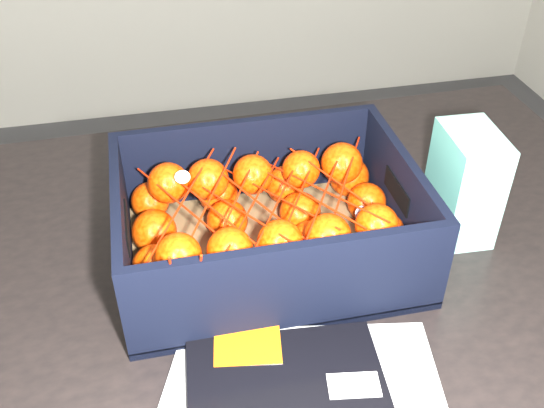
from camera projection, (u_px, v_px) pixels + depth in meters
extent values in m
cube|color=black|center=(250.00, 279.00, 0.84)|extent=(1.22, 0.83, 0.04)
cylinder|color=black|center=(461.00, 256.00, 1.44)|extent=(0.06, 0.06, 0.71)
cube|color=orange|center=(247.00, 345.00, 0.70)|extent=(0.08, 0.07, 0.00)
cube|color=white|center=(354.00, 385.00, 0.66)|extent=(0.06, 0.04, 0.00)
cube|color=olive|center=(267.00, 252.00, 0.85)|extent=(0.38, 0.28, 0.01)
cube|color=black|center=(248.00, 160.00, 0.92)|extent=(0.38, 0.01, 0.13)
cube|color=black|center=(292.00, 290.00, 0.70)|extent=(0.38, 0.01, 0.13)
cube|color=black|center=(123.00, 236.00, 0.78)|extent=(0.01, 0.26, 0.13)
cube|color=black|center=(400.00, 198.00, 0.84)|extent=(0.01, 0.26, 0.13)
sphere|color=#FF3C05|center=(157.00, 307.00, 0.72)|extent=(0.05, 0.05, 0.05)
sphere|color=#FF3C05|center=(154.00, 266.00, 0.77)|extent=(0.05, 0.05, 0.05)
sphere|color=#FF3C05|center=(154.00, 232.00, 0.83)|extent=(0.06, 0.06, 0.06)
sphere|color=#FF3C05|center=(150.00, 201.00, 0.88)|extent=(0.05, 0.05, 0.05)
sphere|color=#FF3C05|center=(243.00, 292.00, 0.74)|extent=(0.05, 0.05, 0.05)
sphere|color=#FF3C05|center=(233.00, 254.00, 0.79)|extent=(0.05, 0.05, 0.05)
sphere|color=#FF3C05|center=(227.00, 220.00, 0.85)|extent=(0.06, 0.06, 0.06)
sphere|color=#FF3C05|center=(218.00, 193.00, 0.89)|extent=(0.06, 0.06, 0.06)
sphere|color=#FF3C05|center=(327.00, 277.00, 0.76)|extent=(0.06, 0.06, 0.06)
sphere|color=#FF3C05|center=(311.00, 242.00, 0.81)|extent=(0.06, 0.06, 0.06)
sphere|color=#FF3C05|center=(300.00, 213.00, 0.86)|extent=(0.06, 0.06, 0.06)
sphere|color=#FF3C05|center=(285.00, 185.00, 0.91)|extent=(0.06, 0.06, 0.06)
sphere|color=#FF3C05|center=(404.00, 268.00, 0.77)|extent=(0.06, 0.06, 0.06)
sphere|color=#FF3C05|center=(384.00, 232.00, 0.83)|extent=(0.05, 0.05, 0.05)
sphere|color=#FF3C05|center=(367.00, 202.00, 0.88)|extent=(0.05, 0.05, 0.05)
sphere|color=#FF3C05|center=(349.00, 177.00, 0.93)|extent=(0.06, 0.06, 0.06)
sphere|color=#FF3C05|center=(178.00, 256.00, 0.72)|extent=(0.06, 0.06, 0.06)
sphere|color=#FF3C05|center=(168.00, 183.00, 0.84)|extent=(0.06, 0.06, 0.06)
sphere|color=#FF3C05|center=(230.00, 250.00, 0.73)|extent=(0.05, 0.05, 0.05)
sphere|color=#FF3C05|center=(208.00, 179.00, 0.85)|extent=(0.06, 0.06, 0.06)
sphere|color=#FF3C05|center=(280.00, 243.00, 0.74)|extent=(0.06, 0.06, 0.06)
sphere|color=#FF3C05|center=(253.00, 174.00, 0.85)|extent=(0.06, 0.06, 0.06)
sphere|color=#FF3C05|center=(328.00, 237.00, 0.75)|extent=(0.06, 0.06, 0.06)
sphere|color=#FF3C05|center=(301.00, 169.00, 0.86)|extent=(0.05, 0.05, 0.05)
sphere|color=#FF3C05|center=(377.00, 225.00, 0.77)|extent=(0.05, 0.05, 0.05)
sphere|color=#FF3C05|center=(342.00, 163.00, 0.88)|extent=(0.06, 0.06, 0.06)
cylinder|color=#B61E06|center=(184.00, 207.00, 0.78)|extent=(0.11, 0.20, 0.00)
cylinder|color=#B61E06|center=(209.00, 206.00, 0.77)|extent=(0.11, 0.20, 0.01)
cylinder|color=#B61E06|center=(233.00, 206.00, 0.78)|extent=(0.11, 0.19, 0.03)
cylinder|color=#B61E06|center=(256.00, 200.00, 0.79)|extent=(0.11, 0.20, 0.01)
cylinder|color=#B61E06|center=(278.00, 197.00, 0.80)|extent=(0.10, 0.19, 0.03)
cylinder|color=#B61E06|center=(302.00, 192.00, 0.79)|extent=(0.11, 0.20, 0.02)
cylinder|color=#B61E06|center=(324.00, 191.00, 0.80)|extent=(0.10, 0.19, 0.03)
cylinder|color=#B61E06|center=(348.00, 189.00, 0.80)|extent=(0.11, 0.20, 0.02)
cylinder|color=#B61E06|center=(183.00, 200.00, 0.77)|extent=(0.11, 0.20, 0.02)
cylinder|color=#B61E06|center=(208.00, 203.00, 0.78)|extent=(0.10, 0.19, 0.03)
cylinder|color=#B61E06|center=(233.00, 207.00, 0.78)|extent=(0.11, 0.19, 0.03)
cylinder|color=#B61E06|center=(256.00, 199.00, 0.79)|extent=(0.11, 0.20, 0.02)
cylinder|color=#B61E06|center=(280.00, 198.00, 0.79)|extent=(0.11, 0.20, 0.02)
cylinder|color=#B61E06|center=(300.00, 193.00, 0.80)|extent=(0.11, 0.20, 0.00)
cylinder|color=#B61E06|center=(326.00, 190.00, 0.79)|extent=(0.11, 0.20, 0.02)
cylinder|color=#B61E06|center=(345.00, 182.00, 0.81)|extent=(0.11, 0.20, 0.01)
cylinder|color=#B61E06|center=(172.00, 277.00, 0.67)|extent=(0.00, 0.03, 0.09)
cylinder|color=#B61E06|center=(200.00, 273.00, 0.67)|extent=(0.01, 0.04, 0.08)
cube|color=white|center=(465.00, 184.00, 0.85)|extent=(0.07, 0.11, 0.16)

